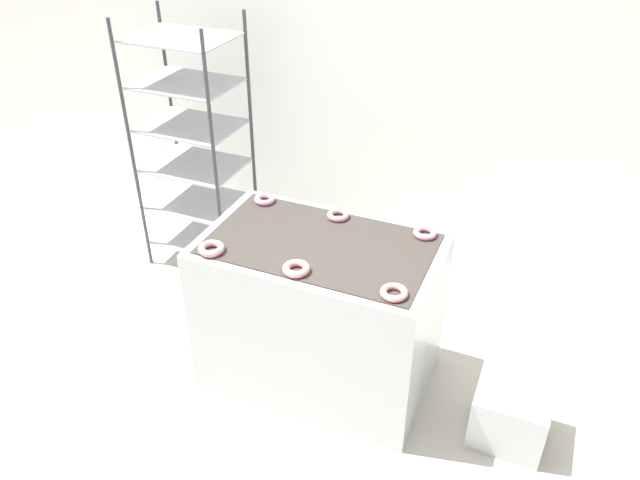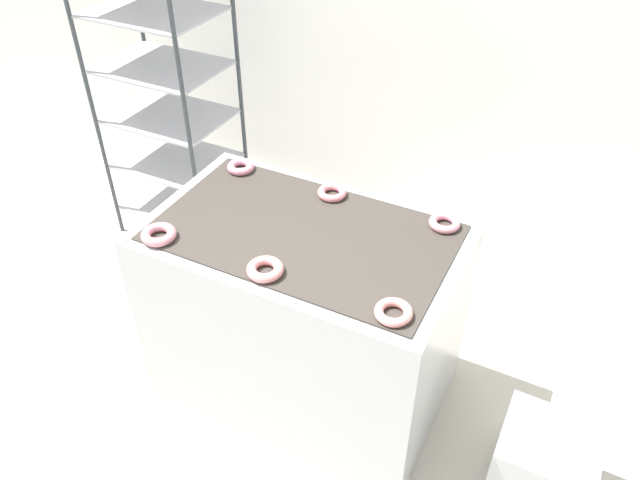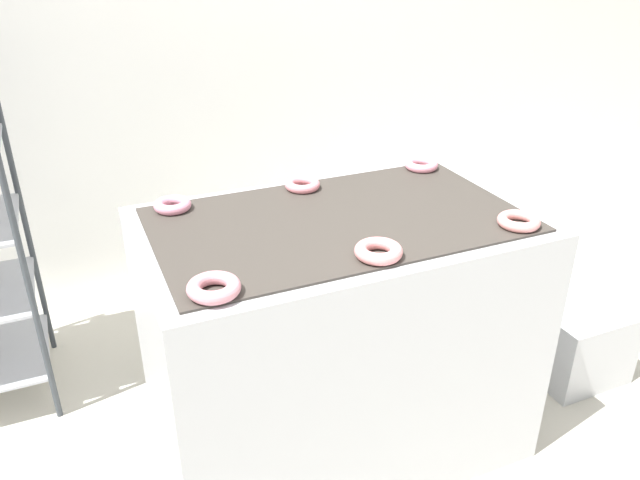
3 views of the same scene
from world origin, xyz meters
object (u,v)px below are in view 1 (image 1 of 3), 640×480
donut_far_center (338,215)px  donut_near_center (296,269)px  glaze_bin (510,414)px  donut_near_right (394,293)px  donut_far_left (265,199)px  fryer_machine (320,311)px  donut_near_left (211,248)px  donut_far_right (425,233)px  baking_rack_cart (193,146)px

donut_far_center → donut_near_center: bearing=-89.7°
glaze_bin → donut_near_center: (-1.14, -0.23, 0.79)m
donut_near_right → donut_far_left: size_ratio=1.08×
fryer_machine → glaze_bin: (1.13, -0.05, -0.30)m
donut_far_center → donut_near_left: bearing=-129.6°
donut_near_center → donut_far_left: (-0.47, 0.57, -0.00)m
fryer_machine → donut_far_center: size_ratio=10.15×
donut_near_right → donut_far_center: 0.76m
donut_far_center → donut_far_right: bearing=1.0°
baking_rack_cart → glaze_bin: baking_rack_cart is taller
fryer_machine → donut_near_center: 0.57m
baking_rack_cart → donut_far_center: bearing=-21.7°
fryer_machine → baking_rack_cart: baking_rack_cart is taller
donut_near_right → donut_near_left: bearing=-178.9°
fryer_machine → donut_near_center: donut_near_center is taller
donut_near_right → donut_far_left: donut_far_left is taller
donut_near_center → fryer_machine: bearing=88.5°
fryer_machine → donut_far_left: donut_far_left is taller
baking_rack_cart → donut_far_left: 0.99m
donut_near_left → donut_near_right: bearing=1.1°
glaze_bin → donut_far_center: donut_far_center is taller
donut_far_right → baking_rack_cart: bearing=164.2°
fryer_machine → donut_far_right: size_ratio=10.05×
baking_rack_cart → donut_far_right: baking_rack_cart is taller
donut_near_left → donut_far_right: (0.99, 0.59, -0.00)m
glaze_bin → donut_near_left: 1.82m
donut_far_left → donut_far_center: bearing=0.2°
donut_far_left → glaze_bin: bearing=-11.9°
fryer_machine → donut_near_right: 0.75m
glaze_bin → donut_far_center: bearing=163.4°
donut_near_right → donut_far_right: size_ratio=1.05×
donut_near_left → donut_near_center: bearing=1.3°
donut_far_right → donut_near_right: bearing=-89.6°
donut_far_left → donut_near_left: bearing=-91.2°
donut_near_left → donut_near_center: same height
donut_far_right → donut_near_left: bearing=-149.1°
donut_far_left → donut_far_right: 0.98m
baking_rack_cart → donut_near_left: baking_rack_cart is taller
baking_rack_cart → glaze_bin: (2.45, -0.86, -0.76)m
baking_rack_cart → donut_near_center: bearing=-39.8°
fryer_machine → glaze_bin: bearing=-2.8°
baking_rack_cart → donut_far_left: size_ratio=14.74×
baking_rack_cart → glaze_bin: 2.71m
fryer_machine → donut_far_center: 0.56m
baking_rack_cart → donut_far_center: baking_rack_cart is taller
donut_near_left → donut_near_right: donut_near_left is taller
donut_near_left → donut_far_left: (0.01, 0.58, -0.00)m
donut_far_left → donut_far_center: (0.47, 0.00, -0.00)m
glaze_bin → donut_near_right: (-0.63, -0.22, 0.79)m
baking_rack_cart → donut_near_left: size_ratio=13.03×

